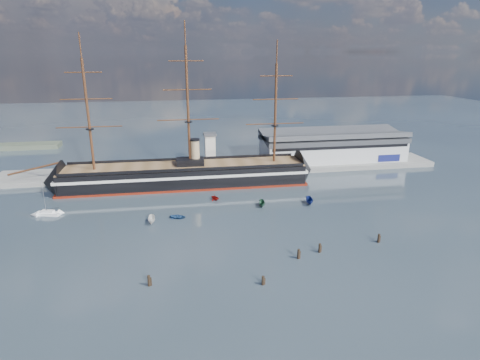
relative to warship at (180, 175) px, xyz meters
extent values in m
plane|color=#2A363F|center=(9.53, -20.00, -4.04)|extent=(600.00, 600.00, 0.00)
cube|color=slate|center=(19.53, 16.00, -4.04)|extent=(180.00, 18.00, 2.00)
cube|color=#B7BABC|center=(67.53, 20.00, 2.96)|extent=(62.00, 20.00, 10.00)
cube|color=#3F4247|center=(67.53, 20.00, 8.56)|extent=(63.00, 21.00, 2.00)
cube|color=silver|center=(12.53, 13.00, 4.96)|extent=(4.00, 4.00, 14.00)
cube|color=#3F4247|center=(12.53, 13.00, 12.46)|extent=(5.00, 5.00, 1.00)
cube|color=black|center=(1.73, 0.00, -0.04)|extent=(88.16, 16.93, 7.00)
cube|color=silver|center=(1.73, 0.00, 1.16)|extent=(90.17, 17.19, 1.00)
cube|color=maroon|center=(1.73, 0.00, -3.69)|extent=(90.17, 17.15, 0.90)
cone|color=black|center=(-44.77, 0.00, -0.34)|extent=(14.17, 15.83, 15.68)
cone|color=black|center=(48.23, 0.00, -0.34)|extent=(11.17, 15.80, 15.68)
cube|color=brown|center=(1.73, 0.00, 3.56)|extent=(88.15, 15.65, 0.40)
cube|color=black|center=(3.73, 0.00, 4.96)|extent=(10.06, 6.11, 2.50)
cylinder|color=tan|center=(5.73, 0.00, 8.46)|extent=(3.20, 3.20, 9.00)
cylinder|color=#381E0F|center=(-50.27, 0.00, 4.96)|extent=(17.76, 0.89, 4.43)
cylinder|color=#381E0F|center=(-30.27, 0.00, 22.76)|extent=(0.90, 0.90, 38.00)
cylinder|color=#381E0F|center=(3.73, 0.00, 24.76)|extent=(0.90, 0.90, 42.00)
cylinder|color=#381E0F|center=(35.73, 0.00, 21.76)|extent=(0.90, 0.90, 36.00)
cube|color=white|center=(-40.97, -22.15, -3.56)|extent=(7.48, 4.00, 0.96)
cube|color=white|center=(-40.97, -22.15, -2.79)|extent=(4.10, 2.53, 0.77)
cylinder|color=#B2B2B7|center=(-41.45, -22.15, 2.19)|extent=(0.15, 0.15, 10.53)
imported|color=silver|center=(-9.49, -33.54, -4.04)|extent=(6.08, 2.28, 2.43)
imported|color=navy|center=(-1.90, -31.25, -4.04)|extent=(2.05, 3.20, 1.39)
imported|color=#1F4730|center=(25.21, -26.11, -4.04)|extent=(5.94, 3.01, 2.27)
imported|color=#9D0F0B|center=(10.85, -17.68, -4.04)|extent=(6.29, 5.70, 2.19)
imported|color=navy|center=(41.02, -26.79, -4.04)|extent=(6.89, 3.57, 2.62)
cylinder|color=black|center=(-8.86, -67.18, -4.04)|extent=(0.64, 0.64, 3.20)
cylinder|color=black|center=(15.19, -70.91, -4.04)|extent=(0.64, 0.64, 2.77)
cylinder|color=black|center=(32.37, -59.08, -4.04)|extent=(0.64, 0.64, 3.10)
cylinder|color=black|center=(49.57, -56.50, -4.04)|extent=(0.64, 0.64, 3.09)
cylinder|color=black|center=(26.19, -61.23, -4.04)|extent=(0.64, 0.64, 3.22)
camera|label=1|loc=(-2.51, -144.03, 43.65)|focal=30.00mm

